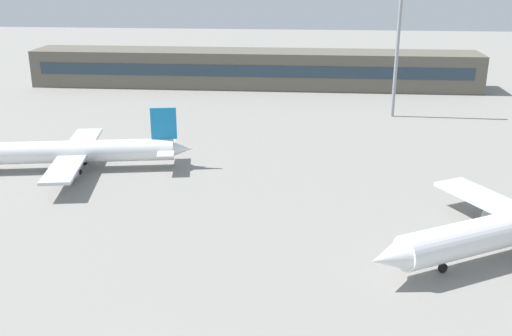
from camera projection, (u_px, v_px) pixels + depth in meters
ground_plane at (210, 187)px, 84.28m from camera, size 400.00×400.00×0.00m
terminal_building at (254, 69)px, 149.00m from camera, size 110.83×12.13×9.00m
airplane_mid at (67, 152)px, 90.04m from camera, size 38.03×26.78×9.43m
floodlight_tower_west at (398, 34)px, 116.53m from camera, size 3.20×0.80×29.06m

